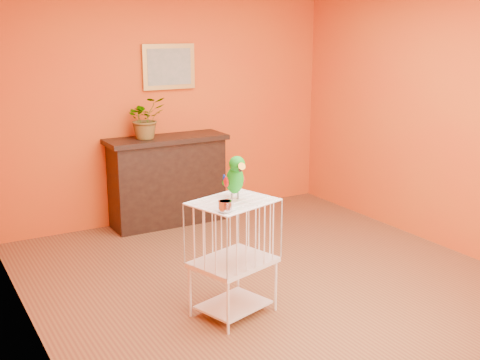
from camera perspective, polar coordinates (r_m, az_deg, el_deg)
ground at (r=5.35m, az=3.37°, el=-9.76°), size 4.50×4.50×0.00m
room_shell at (r=4.92m, az=3.64°, el=7.32°), size 4.50×4.50×4.50m
console_cabinet at (r=6.81m, az=-6.90°, el=-0.05°), size 1.35×0.48×1.00m
potted_plant at (r=6.61m, az=-8.97°, el=5.42°), size 0.44×0.48×0.36m
framed_picture at (r=6.86m, az=-6.76°, el=10.62°), size 0.62×0.04×0.50m
birdcage at (r=4.64m, az=-0.64°, el=-7.25°), size 0.70×0.61×0.92m
feed_cup at (r=4.24m, az=-1.43°, el=-2.46°), size 0.10×0.10×0.07m
parrot at (r=4.50m, az=-0.48°, el=0.31°), size 0.17×0.31×0.34m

